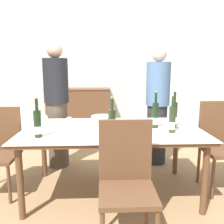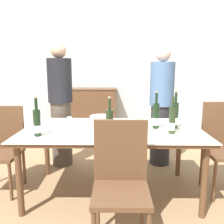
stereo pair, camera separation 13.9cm
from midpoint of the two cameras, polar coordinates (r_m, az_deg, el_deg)
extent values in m
plane|color=#A37F56|center=(2.80, 1.50, -18.67)|extent=(12.00, 12.00, 0.00)
cube|color=silver|center=(5.24, 1.23, 10.88)|extent=(8.00, 0.10, 2.80)
cube|color=brown|center=(5.06, -5.61, 0.20)|extent=(1.29, 0.44, 0.93)
cube|color=brown|center=(5.00, -5.70, 5.56)|extent=(1.33, 0.46, 0.02)
cylinder|color=brown|center=(2.39, -19.80, -15.41)|extent=(0.06, 0.06, 0.69)
cylinder|color=brown|center=(2.42, 22.91, -15.37)|extent=(0.06, 0.06, 0.69)
cylinder|color=brown|center=(3.17, -14.20, -8.63)|extent=(0.06, 0.06, 0.69)
cylinder|color=brown|center=(3.19, 16.98, -8.66)|extent=(0.06, 0.06, 0.69)
cube|color=brown|center=(2.53, 1.57, -4.55)|extent=(1.85, 1.04, 0.04)
cube|color=white|center=(2.53, 1.57, -4.09)|extent=(1.88, 1.07, 0.01)
cylinder|color=white|center=(2.27, -0.81, -3.28)|extent=(0.21, 0.21, 0.19)
cylinder|color=white|center=(2.25, -0.82, -1.10)|extent=(0.22, 0.22, 0.01)
cylinder|color=black|center=(2.62, 16.41, -0.83)|extent=(0.07, 0.07, 0.28)
cylinder|color=silver|center=(2.63, 16.35, -2.13)|extent=(0.07, 0.07, 0.08)
cylinder|color=black|center=(2.59, 16.63, 3.35)|extent=(0.03, 0.03, 0.11)
cylinder|color=tan|center=(2.59, 16.71, 4.74)|extent=(0.02, 0.02, 0.02)
cylinder|color=black|center=(2.57, 12.03, -0.94)|extent=(0.07, 0.07, 0.27)
cylinder|color=white|center=(2.58, 11.98, -2.23)|extent=(0.07, 0.07, 0.08)
cylinder|color=black|center=(2.54, 12.20, 3.30)|extent=(0.03, 0.03, 0.11)
cylinder|color=tan|center=(2.53, 12.26, 4.74)|extent=(0.02, 0.02, 0.02)
cylinder|color=black|center=(2.32, -15.95, -2.57)|extent=(0.07, 0.07, 0.25)
cylinder|color=white|center=(2.33, -15.88, -3.90)|extent=(0.07, 0.07, 0.07)
cylinder|color=black|center=(2.28, -16.18, 1.86)|extent=(0.03, 0.03, 0.11)
cylinder|color=tan|center=(2.28, -16.26, 3.42)|extent=(0.02, 0.02, 0.02)
cylinder|color=#28381E|center=(2.11, 1.28, -3.10)|extent=(0.07, 0.07, 0.27)
cylinder|color=silver|center=(2.13, 1.27, -4.68)|extent=(0.07, 0.07, 0.08)
cylinder|color=#28381E|center=(2.08, 1.30, 1.92)|extent=(0.03, 0.03, 0.10)
cylinder|color=tan|center=(2.07, 1.30, 3.52)|extent=(0.02, 0.02, 0.02)
cylinder|color=#28381E|center=(2.40, 15.86, -1.93)|extent=(0.06, 0.06, 0.27)
cylinder|color=white|center=(2.42, 15.79, -3.29)|extent=(0.06, 0.06, 0.07)
cylinder|color=#28381E|center=(2.37, 16.08, 2.40)|extent=(0.03, 0.03, 0.10)
cylinder|color=white|center=(2.67, 18.03, -3.70)|extent=(0.06, 0.06, 0.00)
cylinder|color=white|center=(2.66, 18.07, -2.90)|extent=(0.01, 0.01, 0.07)
sphere|color=white|center=(2.65, 18.15, -1.62)|extent=(0.07, 0.07, 0.07)
cylinder|color=white|center=(2.65, -14.21, -3.60)|extent=(0.06, 0.06, 0.00)
cylinder|color=white|center=(2.64, -14.25, -2.66)|extent=(0.01, 0.01, 0.08)
sphere|color=white|center=(2.63, -14.32, -1.20)|extent=(0.08, 0.08, 0.08)
cylinder|color=white|center=(2.55, -8.59, -3.98)|extent=(0.07, 0.07, 0.00)
cylinder|color=white|center=(2.54, -8.62, -3.16)|extent=(0.01, 0.01, 0.07)
sphere|color=white|center=(2.52, -8.65, -1.83)|extent=(0.07, 0.07, 0.07)
cylinder|color=brown|center=(2.12, -1.40, -22.18)|extent=(0.03, 0.03, 0.44)
cylinder|color=brown|center=(2.14, 9.35, -22.00)|extent=(0.03, 0.03, 0.44)
cube|color=brown|center=(1.84, 4.43, -18.99)|extent=(0.42, 0.42, 0.04)
cube|color=brown|center=(1.90, 4.18, -9.16)|extent=(0.42, 0.04, 0.49)
cylinder|color=brown|center=(2.74, -21.85, -15.36)|extent=(0.03, 0.03, 0.41)
cylinder|color=brown|center=(3.05, -19.15, -12.45)|extent=(0.03, 0.03, 0.41)
cube|color=brown|center=(2.88, -24.18, -9.39)|extent=(0.42, 0.42, 0.04)
cube|color=brown|center=(2.98, -23.02, -3.36)|extent=(0.42, 0.04, 0.49)
cylinder|color=brown|center=(2.76, 24.78, -15.04)|extent=(0.03, 0.03, 0.44)
cylinder|color=brown|center=(3.07, 21.96, -12.19)|extent=(0.03, 0.03, 0.44)
cube|color=brown|center=(2.99, 25.89, -2.69)|extent=(0.42, 0.04, 0.51)
cylinder|color=#51473D|center=(3.42, -10.85, -5.13)|extent=(0.28, 0.28, 0.91)
cylinder|color=black|center=(3.30, -11.30, 7.45)|extent=(0.33, 0.33, 0.59)
sphere|color=#DBAD89|center=(3.31, -11.55, 14.35)|extent=(0.21, 0.21, 0.21)
cylinder|color=#2D2D33|center=(3.49, 12.65, -5.39)|extent=(0.28, 0.28, 0.85)
cylinder|color=#4C6B93|center=(3.36, 13.14, 6.58)|extent=(0.33, 0.33, 0.60)
sphere|color=beige|center=(3.36, 13.43, 13.36)|extent=(0.20, 0.20, 0.20)
camera|label=1|loc=(0.07, -88.40, 0.30)|focal=38.00mm
camera|label=2|loc=(0.07, 91.60, -0.30)|focal=38.00mm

